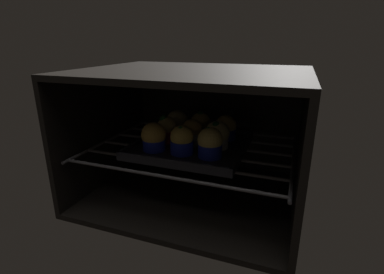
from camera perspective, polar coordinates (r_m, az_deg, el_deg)
The scene contains 12 objects.
oven_cavity at distance 84.09cm, azimuth 1.16°, elevation 0.85°, with size 59.00×47.00×37.00cm.
oven_rack at distance 81.43cm, azimuth 0.17°, elevation -2.28°, with size 54.80×42.00×0.80cm.
baking_tray at distance 80.43cm, azimuth -0.00°, elevation -1.72°, with size 29.62×29.62×2.20cm.
muffin_row0_col0 at distance 75.44cm, azimuth -7.59°, elevation -0.09°, with size 6.53×6.53×7.48cm.
muffin_row0_col1 at distance 72.64cm, azimuth -2.14°, elevation -0.63°, with size 5.98×5.98×7.40cm.
muffin_row0_col2 at distance 70.36cm, azimuth 3.61°, elevation -1.21°, with size 6.26×6.26×7.65cm.
muffin_row1_col0 at distance 81.81cm, azimuth -4.94°, elevation 1.45°, with size 5.98×5.98×7.64cm.
muffin_row1_col1 at distance 79.58cm, azimuth -0.14°, elevation 0.92°, with size 6.04×6.04×7.04cm.
muffin_row1_col2 at distance 76.85cm, azimuth 5.04°, elevation 0.33°, with size 6.53×6.53×7.54cm.
muffin_row2_col0 at distance 88.65cm, azimuth -2.99°, elevation 2.79°, with size 6.53×6.53×7.31cm.
muffin_row2_col1 at distance 85.87cm, azimuth 1.64°, elevation 2.37°, with size 5.98×5.98×7.68cm.
muffin_row2_col2 at distance 84.02cm, azimuth 6.71°, elevation 1.79°, with size 6.22×6.22×7.14cm.
Camera 1 is at (25.97, -49.58, 42.46)cm, focal length 26.86 mm.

